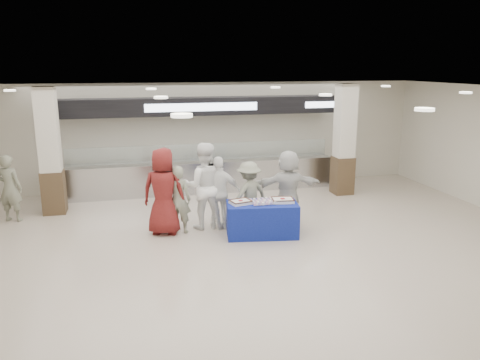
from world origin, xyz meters
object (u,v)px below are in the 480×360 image
object	(u,v)px
civilian_maroon	(164,191)
chef_short	(219,193)
display_table	(262,219)
chef_tall	(204,186)
soldier_bg	(10,188)
sheet_cake_right	(283,200)
sheet_cake_left	(241,202)
civilian_white	(288,187)
soldier_b	(249,194)
cupcake_tray	(263,202)
soldier_a	(178,199)

from	to	relation	value
civilian_maroon	chef_short	distance (m)	1.28
display_table	civilian_maroon	bearing A→B (deg)	171.86
chef_tall	soldier_bg	distance (m)	4.74
civilian_maroon	chef_short	bearing A→B (deg)	-157.35
soldier_bg	sheet_cake_right	bearing A→B (deg)	178.89
sheet_cake_left	civilian_white	xyz separation A→B (m)	(1.31, 0.63, 0.09)
soldier_b	civilian_maroon	bearing A→B (deg)	-21.71
cupcake_tray	chef_tall	world-z (taller)	chef_tall
sheet_cake_left	chef_tall	size ratio (longest dim) A/B	0.25
display_table	sheet_cake_left	size ratio (longest dim) A/B	3.10
soldier_bg	sheet_cake_left	bearing A→B (deg)	176.27
civilian_white	soldier_b	bearing A→B (deg)	6.51
cupcake_tray	soldier_a	distance (m)	1.89
soldier_a	chef_tall	world-z (taller)	chef_tall
display_table	chef_short	size ratio (longest dim) A/B	0.91
display_table	sheet_cake_right	distance (m)	0.63
sheet_cake_right	display_table	bearing A→B (deg)	176.92
chef_tall	chef_short	distance (m)	0.38
display_table	soldier_b	xyz separation A→B (m)	(-0.13, 0.69, 0.40)
sheet_cake_left	soldier_a	size ratio (longest dim) A/B	0.32
civilian_maroon	display_table	bearing A→B (deg)	-177.42
display_table	soldier_a	size ratio (longest dim) A/B	1.00
display_table	chef_tall	size ratio (longest dim) A/B	0.77
sheet_cake_right	soldier_bg	distance (m)	6.55
sheet_cake_right	civilian_white	size ratio (longest dim) A/B	0.29
cupcake_tray	soldier_a	bearing A→B (deg)	160.06
sheet_cake_right	soldier_b	xyz separation A→B (m)	(-0.59, 0.71, -0.03)
display_table	cupcake_tray	world-z (taller)	cupcake_tray
sheet_cake_left	cupcake_tray	bearing A→B (deg)	-8.67
display_table	soldier_a	world-z (taller)	soldier_a
sheet_cake_right	chef_tall	distance (m)	1.84
chef_tall	civilian_white	distance (m)	2.00
display_table	chef_short	xyz separation A→B (m)	(-0.82, 0.71, 0.47)
soldier_a	civilian_white	xyz separation A→B (m)	(2.60, 0.06, 0.11)
civilian_maroon	soldier_b	distance (m)	1.98
soldier_a	display_table	bearing A→B (deg)	-179.18
soldier_a	soldier_bg	world-z (taller)	soldier_bg
civilian_maroon	soldier_a	distance (m)	0.38
soldier_b	civilian_white	bearing A→B (deg)	157.50
civilian_white	soldier_a	bearing A→B (deg)	7.18
chef_short	soldier_b	world-z (taller)	chef_short
civilian_maroon	civilian_white	bearing A→B (deg)	-159.24
soldier_a	sheet_cake_right	bearing A→B (deg)	-175.90
sheet_cake_right	soldier_bg	world-z (taller)	soldier_bg
cupcake_tray	chef_short	bearing A→B (deg)	139.40
civilian_maroon	chef_tall	world-z (taller)	chef_tall
display_table	chef_short	distance (m)	1.18
soldier_a	civilian_maroon	bearing A→B (deg)	20.70
soldier_b	soldier_bg	bearing A→B (deg)	-40.38
civilian_white	sheet_cake_right	bearing A→B (deg)	68.56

